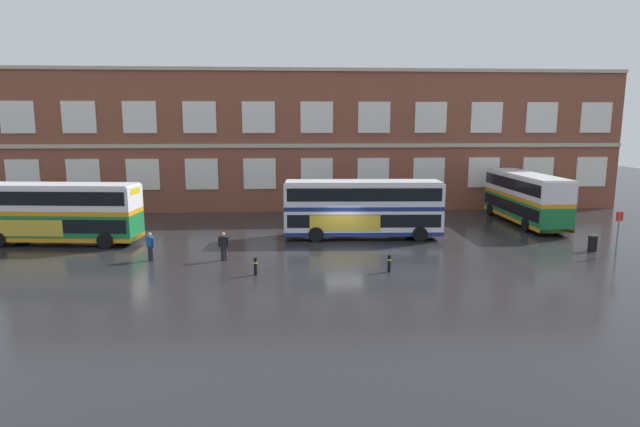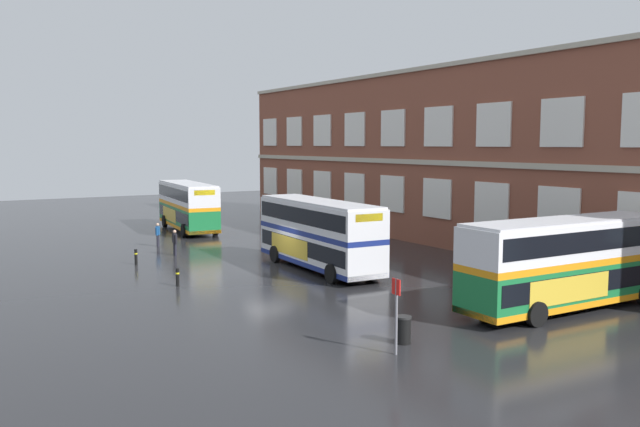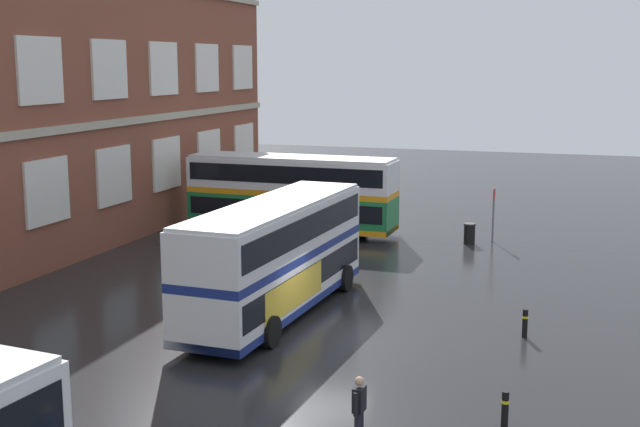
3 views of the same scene
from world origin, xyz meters
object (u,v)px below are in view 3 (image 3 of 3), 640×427
(double_decker_far, at_px, (292,193))
(station_litter_bin, at_px, (469,233))
(safety_bollard_west, at_px, (505,409))
(waiting_passenger, at_px, (359,408))
(double_decker_middle, at_px, (276,256))
(bus_stand_flag, at_px, (494,210))
(safety_bollard_east, at_px, (525,323))

(double_decker_far, distance_m, station_litter_bin, 9.47)
(station_litter_bin, distance_m, safety_bollard_west, 21.50)
(double_decker_far, height_order, waiting_passenger, double_decker_far)
(double_decker_middle, height_order, double_decker_far, same)
(waiting_passenger, relative_size, bus_stand_flag, 0.63)
(waiting_passenger, xyz_separation_m, safety_bollard_east, (9.31, -3.03, -0.44))
(waiting_passenger, distance_m, safety_bollard_east, 9.80)
(double_decker_middle, distance_m, safety_bollard_west, 11.39)
(station_litter_bin, height_order, safety_bollard_west, station_litter_bin)
(waiting_passenger, bearing_deg, safety_bollard_west, -57.06)
(double_decker_far, bearing_deg, station_litter_bin, -88.72)
(double_decker_far, distance_m, safety_bollard_west, 24.85)
(station_litter_bin, bearing_deg, double_decker_middle, 161.16)
(double_decker_middle, xyz_separation_m, safety_bollard_east, (0.22, -8.66, -1.66))
(waiting_passenger, bearing_deg, double_decker_far, 23.85)
(waiting_passenger, relative_size, safety_bollard_west, 1.79)
(safety_bollard_east, bearing_deg, waiting_passenger, 161.95)
(double_decker_middle, xyz_separation_m, station_litter_bin, (14.09, -4.81, -1.63))
(double_decker_middle, xyz_separation_m, waiting_passenger, (-9.09, -5.63, -1.22))
(double_decker_middle, bearing_deg, bus_stand_flag, -21.31)
(double_decker_middle, distance_m, bus_stand_flag, 16.09)
(safety_bollard_west, relative_size, safety_bollard_east, 1.00)
(double_decker_middle, bearing_deg, safety_bollard_west, -128.70)
(waiting_passenger, distance_m, station_litter_bin, 23.20)
(station_litter_bin, bearing_deg, double_decker_far, 91.28)
(double_decker_far, bearing_deg, double_decker_middle, -161.95)
(bus_stand_flag, bearing_deg, safety_bollard_west, -172.38)
(double_decker_middle, height_order, station_litter_bin, double_decker_middle)
(safety_bollard_west, distance_m, safety_bollard_east, 7.26)
(double_decker_middle, distance_m, safety_bollard_east, 8.82)
(bus_stand_flag, distance_m, station_litter_bin, 1.77)
(safety_bollard_east, bearing_deg, double_decker_far, 43.99)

